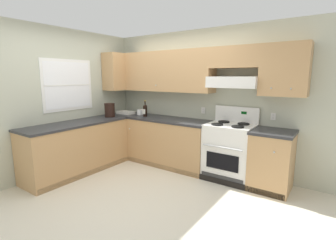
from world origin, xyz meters
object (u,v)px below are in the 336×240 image
object	(u,v)px
bucket	(110,110)
stove	(229,151)
wine_bottle	(145,110)
bowl	(126,113)
paper_towel_roll	(140,112)

from	to	relation	value
bucket	stove	bearing A→B (deg)	12.21
wine_bottle	bowl	distance (m)	0.60
paper_towel_roll	bowl	bearing A→B (deg)	-168.39
stove	bucket	distance (m)	2.43
bowl	paper_towel_roll	size ratio (longest dim) A/B	2.70
wine_bottle	bucket	world-z (taller)	wine_bottle
wine_bottle	bucket	distance (m)	0.70
stove	bowl	bearing A→B (deg)	-179.58
bowl	bucket	world-z (taller)	bucket
bowl	paper_towel_roll	world-z (taller)	paper_towel_roll
stove	bucket	xyz separation A→B (m)	(-2.31, -0.50, 0.57)
bucket	paper_towel_roll	world-z (taller)	bucket
stove	paper_towel_roll	distance (m)	2.05
stove	bowl	world-z (taller)	stove
stove	bowl	xyz separation A→B (m)	(-2.34, -0.02, 0.45)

